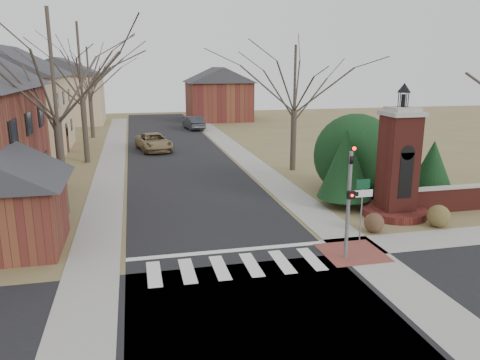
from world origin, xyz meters
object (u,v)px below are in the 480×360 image
object	(u,v)px
traffic_signal_pole	(349,194)
brick_gate_monument	(397,173)
sign_post	(362,198)
distant_car	(193,123)
pickup_truck	(154,142)

from	to	relation	value
traffic_signal_pole	brick_gate_monument	bearing A→B (deg)	43.24
traffic_signal_pole	sign_post	size ratio (longest dim) A/B	1.64
distant_car	sign_post	bearing A→B (deg)	85.83
distant_car	pickup_truck	bearing A→B (deg)	60.80
traffic_signal_pole	sign_post	bearing A→B (deg)	47.57
traffic_signal_pole	pickup_truck	bearing A→B (deg)	103.36
sign_post	traffic_signal_pole	bearing A→B (deg)	-132.43
traffic_signal_pole	brick_gate_monument	distance (m)	6.47
traffic_signal_pole	sign_post	xyz separation A→B (m)	(1.29, 1.41, -0.64)
sign_post	pickup_truck	distance (m)	25.17
brick_gate_monument	sign_post	bearing A→B (deg)	-138.58
brick_gate_monument	distant_car	xyz separation A→B (m)	(-5.60, 34.01, -1.39)
sign_post	pickup_truck	size ratio (longest dim) A/B	0.51
traffic_signal_pole	sign_post	world-z (taller)	traffic_signal_pole
sign_post	pickup_truck	bearing A→B (deg)	106.97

